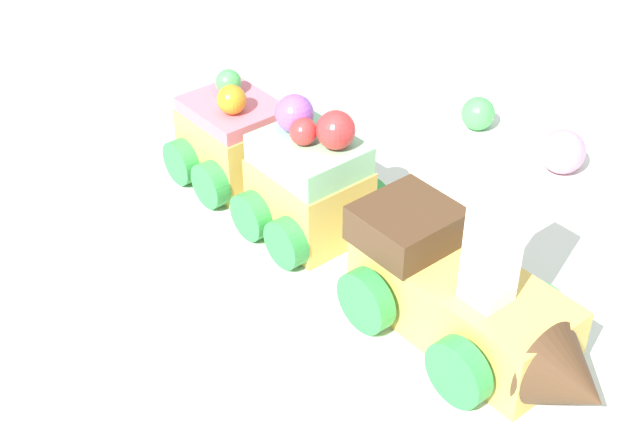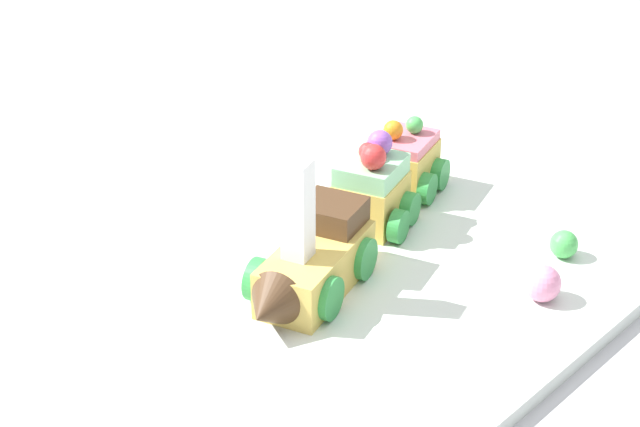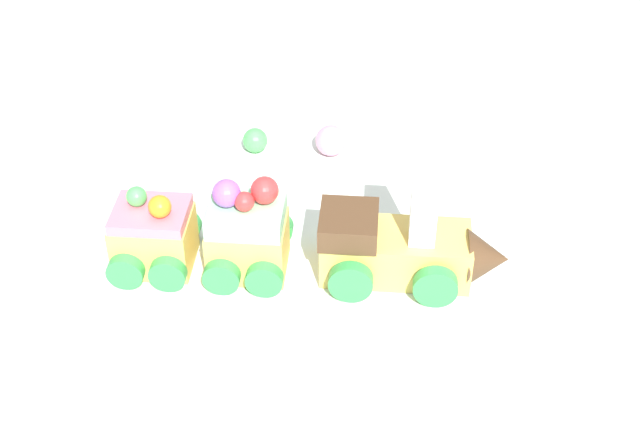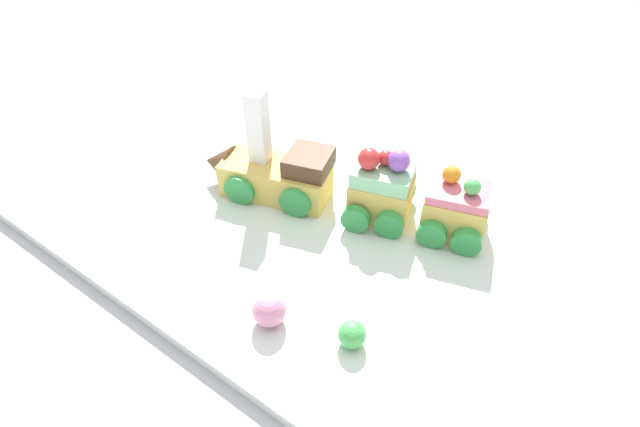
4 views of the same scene
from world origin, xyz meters
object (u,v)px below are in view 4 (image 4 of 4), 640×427
Objects in this scene: gumball_pink at (269,310)px; cake_car_mint at (382,190)px; cake_train_locomotive at (270,170)px; cake_car_strawberry at (455,210)px; gumball_green at (352,334)px.

cake_car_mint is at bearing -91.51° from gumball_pink.
cake_car_mint is at bearing 179.86° from cake_train_locomotive.
cake_car_mint reaches higher than gumball_pink.
cake_train_locomotive reaches higher than gumball_pink.
gumball_pink is (0.07, 0.18, -0.01)m from cake_car_strawberry.
cake_train_locomotive is 1.82× the size of cake_car_mint.
cake_train_locomotive is at bearing -32.85° from gumball_green.
gumball_pink is at bearing 17.43° from gumball_green.
cake_car_mint is at bearing 0.30° from cake_car_strawberry.
gumball_pink is (0.00, 0.16, -0.02)m from cake_car_mint.
cake_train_locomotive is at bearing -0.14° from cake_car_mint.
gumball_green is (-0.17, 0.11, -0.01)m from cake_train_locomotive.
cake_car_mint is (-0.11, -0.03, 0.00)m from cake_train_locomotive.
cake_car_strawberry is at bearing -179.70° from cake_car_mint.
cake_car_mint reaches higher than gumball_green.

